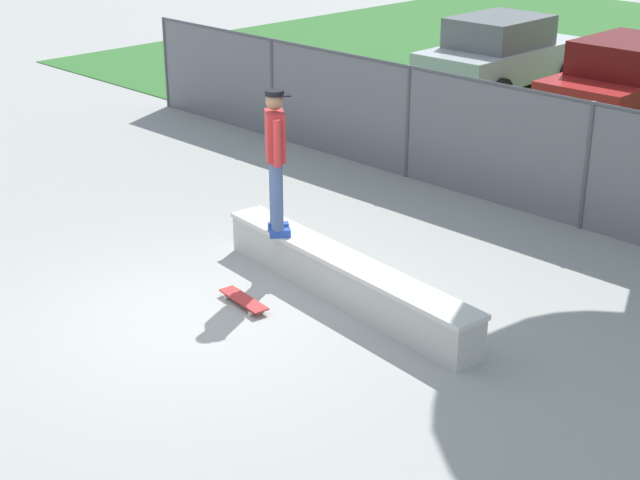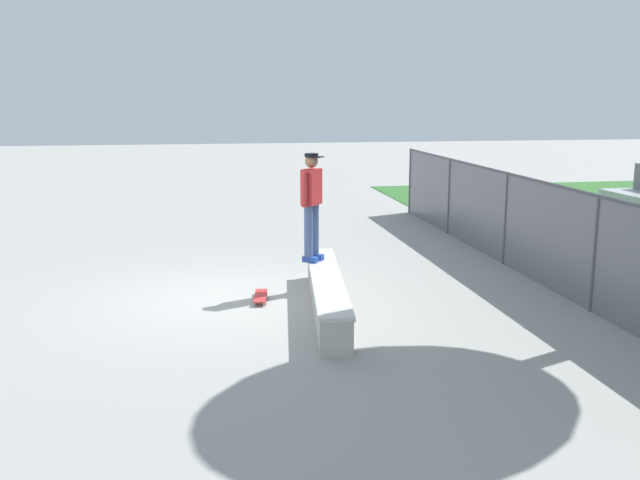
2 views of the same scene
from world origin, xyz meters
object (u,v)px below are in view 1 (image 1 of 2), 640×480
concrete_ledge (345,278)px  skateboard (244,300)px  car_red (629,81)px  skateboarder (276,155)px  car_silver (501,54)px

concrete_ledge → skateboard: 1.24m
concrete_ledge → skateboard: (-0.72, -0.98, -0.20)m
car_red → skateboarder: bearing=-87.0°
skateboard → car_red: (-0.93, 10.70, 0.77)m
skateboard → concrete_ledge: bearing=53.7°
skateboard → skateboarder: bearing=113.9°
car_silver → skateboarder: bearing=-69.4°
concrete_ledge → car_red: 9.87m
skateboard → car_silver: car_silver is taller
skateboarder → skateboard: 1.81m
concrete_ledge → car_red: bearing=99.6°
skateboarder → skateboard: bearing=-66.1°
skateboarder → car_silver: (-3.83, 10.18, -0.73)m
skateboarder → concrete_ledge: bearing=2.9°
skateboarder → skateboard: (0.41, -0.92, -1.50)m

